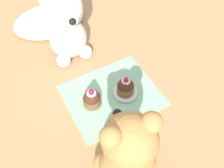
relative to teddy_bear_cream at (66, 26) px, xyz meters
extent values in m
plane|color=tan|center=(0.04, -0.21, -0.12)|extent=(4.00, 4.00, 0.00)
cube|color=#8EBC99|center=(0.04, -0.21, -0.12)|extent=(0.27, 0.22, 0.01)
ellipsoid|color=silver|center=(-0.01, 0.19, -0.11)|extent=(0.26, 0.20, 0.03)
ellipsoid|color=silver|center=(0.00, 0.00, -0.05)|extent=(0.12, 0.11, 0.14)
sphere|color=silver|center=(0.00, 0.00, 0.06)|extent=(0.11, 0.11, 0.11)
ellipsoid|color=silver|center=(0.00, -0.04, 0.05)|extent=(0.06, 0.05, 0.04)
sphere|color=black|center=(0.00, -0.06, 0.06)|extent=(0.02, 0.02, 0.02)
sphere|color=silver|center=(-0.04, -0.03, -0.10)|extent=(0.05, 0.05, 0.05)
sphere|color=silver|center=(0.04, -0.03, -0.10)|extent=(0.05, 0.05, 0.05)
ellipsoid|color=#B78447|center=(-0.05, -0.44, -0.05)|extent=(0.14, 0.13, 0.15)
sphere|color=#B78447|center=(-0.05, -0.44, 0.07)|extent=(0.11, 0.11, 0.11)
ellipsoid|color=#B78447|center=(-0.04, -0.39, 0.06)|extent=(0.06, 0.05, 0.04)
sphere|color=black|center=(-0.04, -0.37, 0.07)|extent=(0.02, 0.02, 0.02)
sphere|color=#B78447|center=(-0.01, -0.44, 0.11)|extent=(0.04, 0.04, 0.04)
sphere|color=#B78447|center=(-0.08, -0.43, 0.11)|extent=(0.04, 0.04, 0.04)
sphere|color=#B78447|center=(0.00, -0.40, -0.10)|extent=(0.05, 0.05, 0.05)
sphere|color=#B78447|center=(-0.08, -0.39, -0.10)|extent=(0.05, 0.05, 0.05)
cylinder|color=brown|center=(-0.03, -0.21, -0.10)|extent=(0.05, 0.05, 0.03)
sphere|color=#472819|center=(-0.03, -0.21, -0.09)|extent=(0.05, 0.05, 0.05)
cylinder|color=white|center=(-0.03, -0.21, -0.07)|extent=(0.03, 0.03, 0.00)
sphere|color=#B71947|center=(-0.03, -0.21, -0.06)|extent=(0.02, 0.02, 0.02)
cylinder|color=silver|center=(0.08, -0.23, -0.11)|extent=(0.07, 0.07, 0.01)
cylinder|color=brown|center=(0.08, -0.23, -0.10)|extent=(0.05, 0.05, 0.03)
sphere|color=#472819|center=(0.08, -0.23, -0.08)|extent=(0.05, 0.05, 0.05)
cylinder|color=white|center=(0.08, -0.23, -0.06)|extent=(0.03, 0.03, 0.00)
sphere|color=#B71947|center=(0.08, -0.23, -0.05)|extent=(0.01, 0.01, 0.01)
camera|label=1|loc=(-0.18, -0.61, 0.51)|focal=42.00mm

